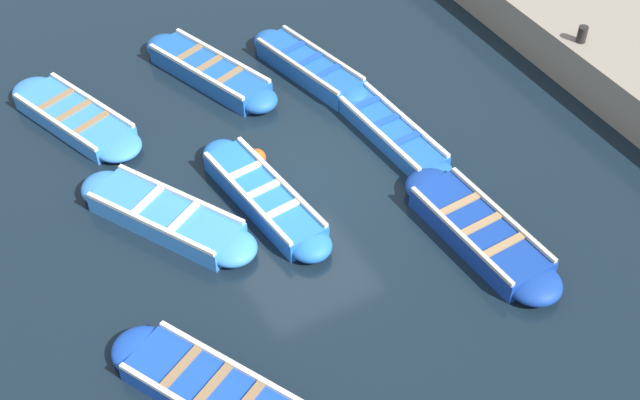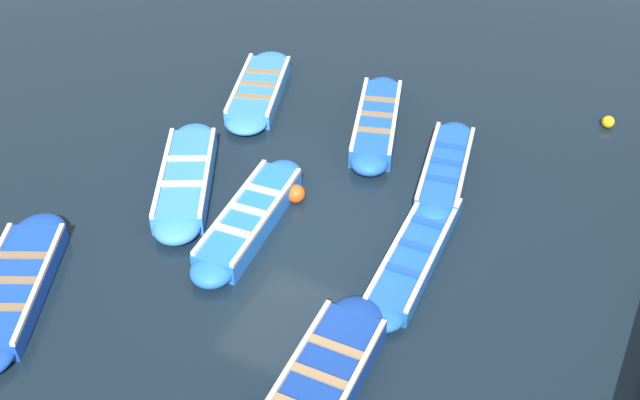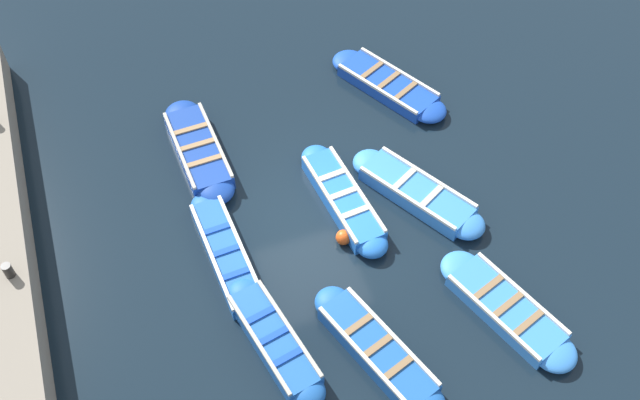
% 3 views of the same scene
% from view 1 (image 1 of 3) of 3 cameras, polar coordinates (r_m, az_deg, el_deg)
% --- Properties ---
extents(ground_plane, '(120.00, 120.00, 0.00)m').
position_cam_1_polar(ground_plane, '(16.57, -1.16, 1.06)').
color(ground_plane, black).
extents(boat_far_corner, '(1.16, 3.73, 0.46)m').
position_cam_1_polar(boat_far_corner, '(15.65, 10.19, -2.06)').
color(boat_far_corner, navy).
rests_on(boat_far_corner, ground).
extents(boat_drifting, '(1.13, 3.72, 0.45)m').
position_cam_1_polar(boat_drifting, '(16.05, -3.60, 0.18)').
color(boat_drifting, blue).
rests_on(boat_drifting, ground).
extents(boat_stern_in, '(1.42, 3.45, 0.47)m').
position_cam_1_polar(boat_stern_in, '(19.02, -0.64, 8.47)').
color(boat_stern_in, '#1E59AD').
rests_on(boat_stern_in, ground).
extents(boat_outer_left, '(2.53, 3.72, 0.39)m').
position_cam_1_polar(boat_outer_left, '(13.52, -6.87, -12.11)').
color(boat_outer_left, '#1947B7').
rests_on(boat_outer_left, ground).
extents(boat_inner_gap, '(0.96, 3.84, 0.38)m').
position_cam_1_polar(boat_inner_gap, '(17.58, 4.22, 4.68)').
color(boat_inner_gap, '#1E59AD').
rests_on(boat_inner_gap, ground).
extents(boat_mid_row, '(2.06, 3.66, 0.39)m').
position_cam_1_polar(boat_mid_row, '(18.42, -15.42, 5.11)').
color(boat_mid_row, '#3884E0').
rests_on(boat_mid_row, ground).
extents(boat_near_quay, '(2.56, 3.66, 0.45)m').
position_cam_1_polar(boat_near_quay, '(15.91, -9.81, -1.08)').
color(boat_near_quay, '#3884E0').
rests_on(boat_near_quay, ground).
extents(boat_tucked, '(1.92, 3.70, 0.47)m').
position_cam_1_polar(boat_tucked, '(19.04, -7.07, 8.14)').
color(boat_tucked, '#1E59AD').
rests_on(boat_tucked, ground).
extents(quay_wall, '(2.56, 15.54, 0.95)m').
position_cam_1_polar(quay_wall, '(20.09, 18.03, 9.24)').
color(quay_wall, gray).
rests_on(quay_wall, ground).
extents(bollard_mid_north, '(0.20, 0.20, 0.35)m').
position_cam_1_polar(bollard_mid_north, '(19.14, 16.43, 10.14)').
color(bollard_mid_north, black).
rests_on(bollard_mid_north, quay_wall).
extents(buoy_orange_near, '(0.36, 0.36, 0.36)m').
position_cam_1_polar(buoy_orange_near, '(16.87, -4.08, 2.70)').
color(buoy_orange_near, '#E05119').
rests_on(buoy_orange_near, ground).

